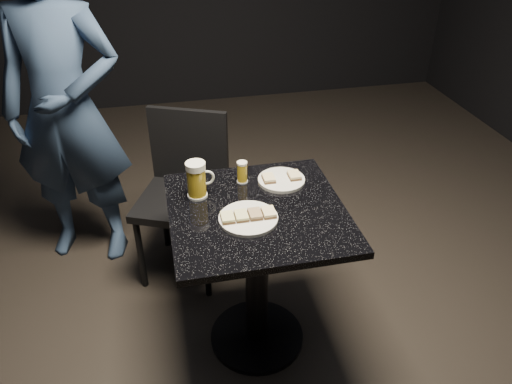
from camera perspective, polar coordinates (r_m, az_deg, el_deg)
floor at (r=2.50m, az=0.10°, el=-16.29°), size 6.00×6.00×0.00m
plate_large at (r=1.93m, az=-0.88°, el=-3.03°), size 0.23×0.23×0.01m
plate_small at (r=2.17m, az=2.92°, el=1.38°), size 0.20×0.20×0.01m
patron at (r=2.72m, az=-20.99°, el=8.70°), size 0.72×0.57×1.74m
table at (r=2.14m, az=0.11°, el=-7.34°), size 0.70×0.70×0.75m
beer_mug at (r=2.04m, az=-6.77°, el=1.42°), size 0.12×0.08×0.16m
beer_tumbler at (r=2.14m, az=-1.59°, el=2.28°), size 0.05×0.05×0.10m
chair at (r=2.63m, az=-8.20°, el=0.72°), size 0.55×0.55×0.88m
canapes_on_plate_large at (r=1.92m, az=-0.89°, el=-2.64°), size 0.21×0.07×0.02m
canapes_on_plate_small at (r=2.16m, az=2.93°, el=1.75°), size 0.16×0.07×0.02m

